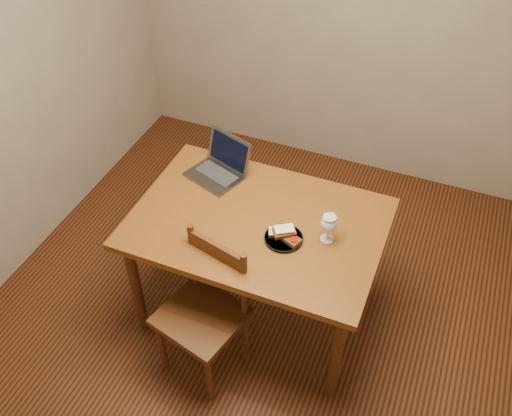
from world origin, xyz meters
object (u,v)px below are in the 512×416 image
at_px(chair, 203,308).
at_px(milk_glass, 328,228).
at_px(plate, 284,238).
at_px(laptop, 221,164).
at_px(table, 258,232).

height_order(chair, milk_glass, milk_glass).
distance_m(plate, milk_glass, 0.23).
relative_size(milk_glass, laptop, 0.44).
height_order(milk_glass, laptop, laptop).
bearing_deg(table, milk_glass, 1.21).
bearing_deg(chair, table, 88.18).
distance_m(milk_glass, laptop, 0.77).
bearing_deg(milk_glass, table, -178.79).
xyz_separation_m(table, chair, (-0.12, -0.43, -0.19)).
xyz_separation_m(plate, laptop, (-0.51, 0.36, 0.05)).
height_order(plate, laptop, laptop).
distance_m(table, plate, 0.21).
height_order(table, plate, plate).
bearing_deg(plate, table, 156.13).
bearing_deg(chair, plate, 64.37).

